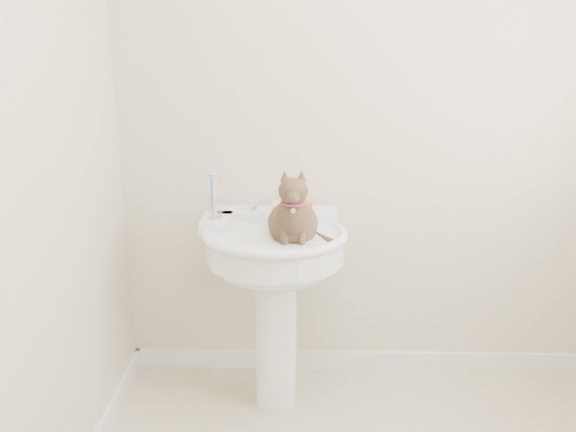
{
  "coord_description": "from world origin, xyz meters",
  "views": [
    {
      "loc": [
        -0.3,
        -1.54,
        1.61
      ],
      "look_at": [
        -0.35,
        0.77,
        0.88
      ],
      "focal_mm": 38.0,
      "sensor_mm": 36.0,
      "label": 1
    }
  ],
  "objects": [
    {
      "name": "faucet",
      "position": [
        -0.4,
        0.96,
        0.88
      ],
      "size": [
        0.28,
        0.12,
        0.14
      ],
      "color": "silver",
      "rests_on": "pedestal_sink"
    },
    {
      "name": "cat",
      "position": [
        -0.32,
        0.74,
        0.88
      ],
      "size": [
        0.22,
        0.28,
        0.41
      ],
      "rotation": [
        0.0,
        0.0,
        0.02
      ],
      "color": "#503822",
      "rests_on": "pedestal_sink"
    },
    {
      "name": "wall_back",
      "position": [
        0.0,
        1.1,
        1.25
      ],
      "size": [
        2.2,
        0.0,
        2.5
      ],
      "primitive_type": null,
      "color": "beige",
      "rests_on": "ground"
    },
    {
      "name": "pedestal_sink",
      "position": [
        -0.4,
        0.81,
        0.66
      ],
      "size": [
        0.61,
        0.6,
        0.84
      ],
      "color": "white",
      "rests_on": "floor"
    },
    {
      "name": "toothbrush_cup",
      "position": [
        -0.65,
        0.87,
        0.89
      ],
      "size": [
        0.07,
        0.07,
        0.18
      ],
      "rotation": [
        0.0,
        0.0,
        0.24
      ],
      "color": "silver",
      "rests_on": "pedestal_sink"
    },
    {
      "name": "soap_bar",
      "position": [
        -0.29,
        1.05,
        0.85
      ],
      "size": [
        0.09,
        0.06,
        0.03
      ],
      "primitive_type": "cube",
      "rotation": [
        0.0,
        0.0,
        -0.03
      ],
      "color": "#D45F20",
      "rests_on": "pedestal_sink"
    },
    {
      "name": "baseboard_back",
      "position": [
        0.0,
        1.09,
        0.04
      ],
      "size": [
        2.2,
        0.02,
        0.09
      ],
      "primitive_type": "cube",
      "color": "white",
      "rests_on": "floor"
    }
  ]
}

